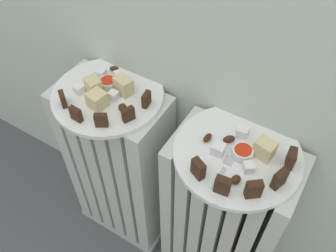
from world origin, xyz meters
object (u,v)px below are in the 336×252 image
Objects in this scene: jam_bowl_left at (108,83)px; plate_right at (237,154)px; plate_left at (108,95)px; jam_bowl_right at (243,152)px; radiator_left at (121,169)px; radiator_right at (221,223)px; fork at (224,170)px.

plate_right is at bearing -3.51° from jam_bowl_left.
jam_bowl_left reaches higher than plate_right.
jam_bowl_right is (0.37, -0.00, 0.02)m from plate_left.
radiator_left is 14.11× the size of jam_bowl_right.
jam_bowl_right reaches higher than plate_right.
jam_bowl_right reaches higher than radiator_right.
plate_left is at bearing 0.00° from radiator_left.
jam_bowl_left is 0.49× the size of fork.
radiator_left is 0.49m from plate_right.
radiator_left is 0.49m from fork.
plate_left is at bearing 180.00° from plate_right.
jam_bowl_right is (0.38, -0.03, 0.00)m from jam_bowl_left.
jam_bowl_right reaches higher than radiator_left.
jam_bowl_left is 0.37m from fork.
plate_left is 6.17× the size of jam_bowl_left.
radiator_left is 2.27× the size of plate_left.
plate_right is (0.36, 0.00, 0.33)m from radiator_left.
plate_left is at bearing 170.38° from fork.
jam_bowl_right reaches higher than fork.
plate_left is (0.00, 0.00, 0.33)m from radiator_left.
jam_bowl_right is at bearing -21.37° from plate_right.
radiator_left is 0.33m from plate_left.
plate_left is 0.36m from fork.
plate_right reaches higher than radiator_right.
radiator_right is 2.27× the size of plate_left.
jam_bowl_left is at bearing 176.49° from radiator_right.
plate_left is at bearing -59.48° from jam_bowl_left.
fork is at bearing -95.70° from plate_right.
jam_bowl_left reaches higher than radiator_left.
plate_right is at bearing 0.00° from plate_left.
fork is (0.35, -0.06, 0.01)m from plate_left.
radiator_right is 0.35m from fork.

